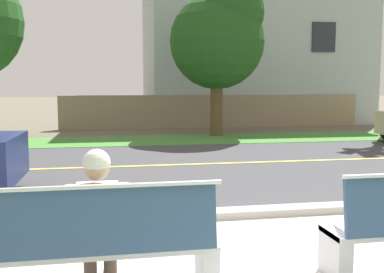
# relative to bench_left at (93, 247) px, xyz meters

# --- Properties ---
(ground_plane) EXTENTS (140.00, 140.00, 0.00)m
(ground_plane) POSITION_rel_bench_left_xyz_m (1.55, 7.75, -0.47)
(ground_plane) COLOR #665B4C
(curb_edge) EXTENTS (44.00, 0.30, 0.11)m
(curb_edge) POSITION_rel_bench_left_xyz_m (1.55, 2.10, -0.41)
(curb_edge) COLOR #ADA89E
(curb_edge) RESTS_ON ground_plane
(street_asphalt) EXTENTS (52.00, 8.00, 0.01)m
(street_asphalt) POSITION_rel_bench_left_xyz_m (1.55, 6.25, -0.46)
(street_asphalt) COLOR #424247
(street_asphalt) RESTS_ON ground_plane
(road_centre_line) EXTENTS (48.00, 0.14, 0.01)m
(road_centre_line) POSITION_rel_bench_left_xyz_m (1.55, 6.25, -0.46)
(road_centre_line) COLOR #E0CC4C
(road_centre_line) RESTS_ON ground_plane
(far_verge_grass) EXTENTS (48.00, 2.80, 0.02)m
(far_verge_grass) POSITION_rel_bench_left_xyz_m (1.55, 11.01, -0.46)
(far_verge_grass) COLOR #478438
(far_verge_grass) RESTS_ON ground_plane
(bench_left) EXTENTS (2.05, 0.48, 1.01)m
(bench_left) POSITION_rel_bench_left_xyz_m (0.00, 0.00, 0.00)
(bench_left) COLOR silver
(bench_left) RESTS_ON ground_plane
(seated_person_white) EXTENTS (0.52, 0.68, 1.25)m
(seated_person_white) POSITION_rel_bench_left_xyz_m (0.04, 0.17, 0.21)
(seated_person_white) COLOR #47382D
(seated_person_white) RESTS_ON ground_plane
(shade_tree_centre) EXTENTS (3.33, 3.33, 5.50)m
(shade_tree_centre) POSITION_rel_bench_left_xyz_m (4.00, 11.95, 3.10)
(shade_tree_centre) COLOR brown
(shade_tree_centre) RESTS_ON ground_plane
(garden_wall) EXTENTS (13.00, 0.36, 1.40)m
(garden_wall) POSITION_rel_bench_left_xyz_m (4.59, 15.23, 0.23)
(garden_wall) COLOR gray
(garden_wall) RESTS_ON ground_plane
(house_across_street) EXTENTS (11.19, 6.91, 7.75)m
(house_across_street) POSITION_rel_bench_left_xyz_m (7.18, 18.43, 3.46)
(house_across_street) COLOR #A3ADB2
(house_across_street) RESTS_ON ground_plane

